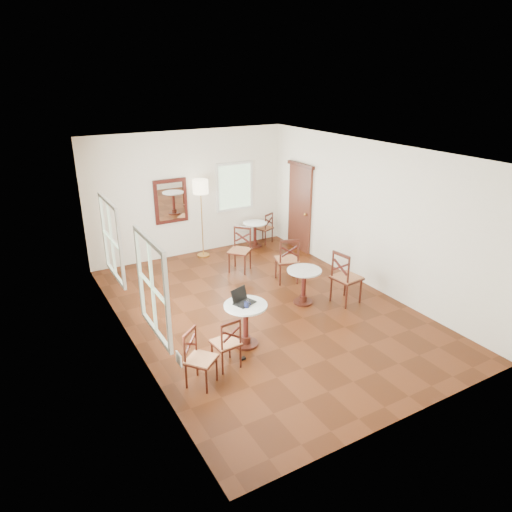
{
  "coord_description": "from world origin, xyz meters",
  "views": [
    {
      "loc": [
        -4.07,
        -6.79,
        4.24
      ],
      "look_at": [
        0.0,
        0.3,
        1.0
      ],
      "focal_mm": 32.75,
      "sensor_mm": 36.0,
      "label": 1
    }
  ],
  "objects": [
    {
      "name": "power_adapter",
      "position": [
        -1.14,
        -1.26,
        0.02
      ],
      "size": [
        0.09,
        0.05,
        0.04
      ],
      "primitive_type": "cube",
      "color": "black",
      "rests_on": "ground"
    },
    {
      "name": "cafe_table_back",
      "position": [
        1.56,
        3.08,
        0.4
      ],
      "size": [
        0.62,
        0.62,
        0.65
      ],
      "color": "#421910",
      "rests_on": "ground"
    },
    {
      "name": "laptop",
      "position": [
        -0.9,
        -0.82,
        0.81
      ],
      "size": [
        0.4,
        0.37,
        0.23
      ],
      "rotation": [
        0.0,
        0.0,
        0.34
      ],
      "color": "black",
      "rests_on": "cafe_table_near"
    },
    {
      "name": "floor_lamp",
      "position": [
        0.14,
        3.15,
        1.61
      ],
      "size": [
        0.37,
        0.37,
        1.9
      ],
      "color": "#BF8C3F",
      "rests_on": "ground"
    },
    {
      "name": "water_glass",
      "position": [
        -0.88,
        -0.98,
        0.8
      ],
      "size": [
        0.07,
        0.07,
        0.11
      ],
      "primitive_type": "cylinder",
      "color": "white",
      "rests_on": "cafe_table_near"
    },
    {
      "name": "cafe_table_near",
      "position": [
        -0.89,
        -0.91,
        0.46
      ],
      "size": [
        0.71,
        0.71,
        0.75
      ],
      "color": "#421910",
      "rests_on": "ground"
    },
    {
      "name": "chair_back_b",
      "position": [
        0.5,
        1.9,
        0.5
      ],
      "size": [
        0.65,
        0.65,
        1.0
      ],
      "rotation": [
        0.0,
        0.0,
        -0.84
      ],
      "color": "#421910",
      "rests_on": "ground"
    },
    {
      "name": "chair_mid_a",
      "position": [
        1.09,
        0.86,
        0.51
      ],
      "size": [
        0.59,
        0.59,
        1.02
      ],
      "rotation": [
        0.0,
        0.0,
        2.81
      ],
      "color": "#421910",
      "rests_on": "ground"
    },
    {
      "name": "mouse",
      "position": [
        -1.01,
        -0.85,
        0.77
      ],
      "size": [
        0.1,
        0.08,
        0.03
      ],
      "primitive_type": "ellipsoid",
      "rotation": [
        0.0,
        0.0,
        0.41
      ],
      "color": "black",
      "rests_on": "cafe_table_near"
    },
    {
      "name": "ground",
      "position": [
        0.0,
        0.0,
        0.0
      ],
      "size": [
        7.0,
        7.0,
        0.0
      ],
      "primitive_type": "plane",
      "color": "#52230E",
      "rests_on": "ground"
    },
    {
      "name": "cafe_table_mid",
      "position": [
        0.82,
        -0.14,
        0.44
      ],
      "size": [
        0.67,
        0.67,
        0.71
      ],
      "color": "#421910",
      "rests_on": "ground"
    },
    {
      "name": "chair_back_a",
      "position": [
        1.94,
        3.22,
        0.41
      ],
      "size": [
        0.5,
        0.5,
        0.82
      ],
      "rotation": [
        0.0,
        0.0,
        3.55
      ],
      "color": "#421910",
      "rests_on": "ground"
    },
    {
      "name": "chair_near_b",
      "position": [
        -1.96,
        -1.5,
        0.43
      ],
      "size": [
        0.56,
        0.56,
        0.86
      ],
      "rotation": [
        0.0,
        0.0,
        0.67
      ],
      "color": "#421910",
      "rests_on": "ground"
    },
    {
      "name": "chair_mid_b",
      "position": [
        1.53,
        -0.52,
        0.53
      ],
      "size": [
        0.56,
        0.56,
        1.07
      ],
      "rotation": [
        0.0,
        0.0,
        1.7
      ],
      "color": "#421910",
      "rests_on": "ground"
    },
    {
      "name": "room_shell",
      "position": [
        -0.06,
        0.27,
        1.89
      ],
      "size": [
        5.02,
        7.02,
        3.01
      ],
      "color": "white",
      "rests_on": "ground"
    },
    {
      "name": "chair_near_a",
      "position": [
        -1.43,
        -1.31,
        0.42
      ],
      "size": [
        0.42,
        0.42,
        0.85
      ],
      "rotation": [
        0.0,
        0.0,
        3.22
      ],
      "color": "#421910",
      "rests_on": "ground"
    },
    {
      "name": "navy_mug",
      "position": [
        -0.91,
        -1.0,
        0.8
      ],
      "size": [
        0.12,
        0.08,
        0.09
      ],
      "color": "black",
      "rests_on": "cafe_table_near"
    }
  ]
}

